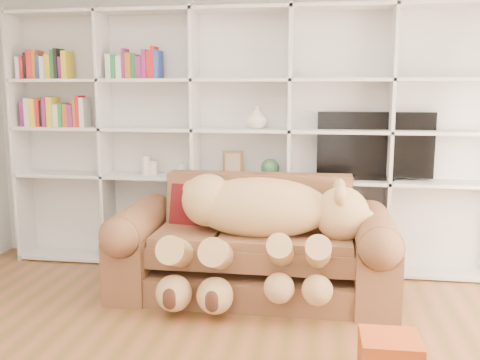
% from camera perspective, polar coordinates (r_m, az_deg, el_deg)
% --- Properties ---
extents(wall_back, '(5.00, 0.02, 2.70)m').
position_cam_1_polar(wall_back, '(5.11, 0.56, 6.08)').
color(wall_back, white).
rests_on(wall_back, floor).
extents(bookshelf, '(4.43, 0.35, 2.40)m').
position_cam_1_polar(bookshelf, '(5.02, -2.39, 5.50)').
color(bookshelf, silver).
rests_on(bookshelf, floor).
extents(sofa, '(2.25, 0.97, 0.95)m').
position_cam_1_polar(sofa, '(4.45, 1.48, -7.51)').
color(sofa, brown).
rests_on(sofa, floor).
extents(teddy_bear, '(1.63, 0.91, 0.95)m').
position_cam_1_polar(teddy_bear, '(4.18, 2.17, -4.44)').
color(teddy_bear, tan).
rests_on(teddy_bear, sofa).
extents(throw_pillow, '(0.41, 0.27, 0.40)m').
position_cam_1_polar(throw_pillow, '(4.61, -5.00, -2.88)').
color(throw_pillow, '#5C0F14').
rests_on(throw_pillow, sofa).
extents(gift_box, '(0.34, 0.32, 0.27)m').
position_cam_1_polar(gift_box, '(3.36, 15.66, -17.91)').
color(gift_box, '#AF4317').
rests_on(gift_box, floor).
extents(tv, '(1.03, 0.18, 0.61)m').
position_cam_1_polar(tv, '(4.95, 14.19, 3.51)').
color(tv, black).
rests_on(tv, bookshelf).
extents(picture_frame, '(0.18, 0.06, 0.23)m').
position_cam_1_polar(picture_frame, '(4.97, -0.78, 1.81)').
color(picture_frame, brown).
rests_on(picture_frame, bookshelf).
extents(green_vase, '(0.17, 0.17, 0.17)m').
position_cam_1_polar(green_vase, '(4.93, 3.23, 1.27)').
color(green_vase, '#32613E').
rests_on(green_vase, bookshelf).
extents(figurine_tall, '(0.10, 0.10, 0.18)m').
position_cam_1_polar(figurine_tall, '(5.18, -9.95, 1.57)').
color(figurine_tall, silver).
rests_on(figurine_tall, bookshelf).
extents(figurine_short, '(0.09, 0.09, 0.13)m').
position_cam_1_polar(figurine_short, '(5.16, -9.22, 1.30)').
color(figurine_short, silver).
rests_on(figurine_short, bookshelf).
extents(snow_globe, '(0.10, 0.10, 0.10)m').
position_cam_1_polar(snow_globe, '(5.08, -6.13, 1.13)').
color(snow_globe, silver).
rests_on(snow_globe, bookshelf).
extents(shelf_vase, '(0.25, 0.25, 0.21)m').
position_cam_1_polar(shelf_vase, '(4.90, 1.79, 6.71)').
color(shelf_vase, silver).
rests_on(shelf_vase, bookshelf).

